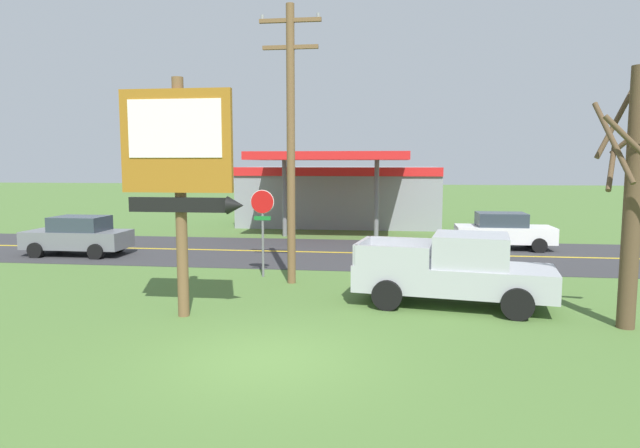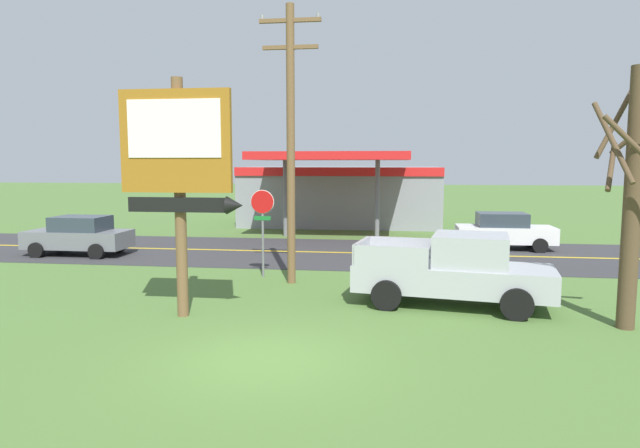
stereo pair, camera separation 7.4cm
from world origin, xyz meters
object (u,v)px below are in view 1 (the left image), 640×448
Objects in this scene: stop_sign at (262,217)px; gas_station at (340,194)px; bare_tree at (634,190)px; motel_sign at (180,162)px; car_grey_mid_lane at (78,236)px; car_white_far_lane at (503,231)px; utility_pole at (291,137)px; pickup_silver_parked_on_lawn at (455,270)px.

gas_station is (1.12, 15.99, -0.08)m from stop_sign.
motel_sign is at bearing -177.33° from bare_tree.
car_grey_mid_lane is (-9.78, -12.72, -1.11)m from gas_station.
stop_sign is 11.84m from car_white_far_lane.
bare_tree reaches higher than gas_station.
car_grey_mid_lane is (-18.43, 7.88, -2.40)m from bare_tree.
stop_sign is at bearing 144.24° from utility_pole.
gas_station is 11.98m from car_white_far_lane.
motel_sign is at bearing -163.17° from pickup_silver_parked_on_lawn.
pickup_silver_parked_on_lawn is (4.90, -19.02, -0.98)m from gas_station.
motel_sign is 21.27m from gas_station.
bare_tree is (8.63, -3.79, -1.41)m from utility_pole.
bare_tree is 20.18m from car_grey_mid_lane.
utility_pole is 1.45× the size of bare_tree.
pickup_silver_parked_on_lawn is (-3.74, 1.57, -2.27)m from bare_tree.
car_grey_mid_lane is at bearing -167.42° from car_white_far_lane.
pickup_silver_parked_on_lawn is 1.30× the size of car_grey_mid_lane.
car_white_far_lane is at bearing 92.44° from bare_tree.
utility_pole reaches higher than gas_station.
gas_station is 2.86× the size of car_grey_mid_lane.
motel_sign is at bearing -95.25° from gas_station.
pickup_silver_parked_on_lawn is 1.30× the size of car_white_far_lane.
motel_sign is 7.71m from pickup_silver_parked_on_lawn.
stop_sign is at bearing -94.02° from gas_station.
utility_pole is 2.07× the size of car_white_far_lane.
pickup_silver_parked_on_lawn is (6.84, 2.07, -2.91)m from motel_sign.
pickup_silver_parked_on_lawn is at bearing 157.18° from bare_tree.
motel_sign is 1.08× the size of pickup_silver_parked_on_lawn.
stop_sign reaches higher than pickup_silver_parked_on_lawn.
car_grey_mid_lane is (-14.68, 6.30, -0.13)m from pickup_silver_parked_on_lawn.
utility_pole reaches higher than motel_sign.
car_white_far_lane is (3.24, 10.30, -0.13)m from pickup_silver_parked_on_lawn.
car_grey_mid_lane is (-7.85, 8.37, -3.04)m from motel_sign.
utility_pole reaches higher than pickup_silver_parked_on_lawn.
car_white_far_lane is at bearing 38.14° from stop_sign.
car_grey_mid_lane is at bearing -127.56° from gas_station.
stop_sign is 0.49× the size of bare_tree.
pickup_silver_parked_on_lawn reaches higher than car_grey_mid_lane.
motel_sign is at bearing -99.07° from stop_sign.
bare_tree reaches higher than car_grey_mid_lane.
bare_tree is at bearing -23.70° from utility_pole.
bare_tree reaches higher than motel_sign.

